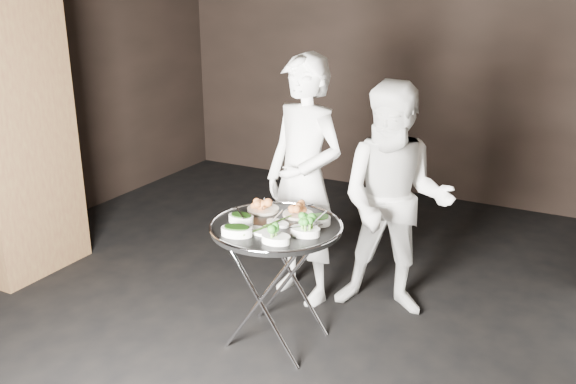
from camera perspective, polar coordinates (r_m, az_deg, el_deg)
The scene contains 16 objects.
floor at distance 3.72m, azimuth -0.83°, elevation -16.77°, with size 6.00×7.00×0.05m, color black.
wall_back at distance 6.37m, azimuth 14.97°, elevation 12.52°, with size 6.00×0.05×3.00m, color black.
tray_stand at distance 3.76m, azimuth -1.09°, elevation -8.15°, with size 0.52×0.44×0.77m.
serving_tray at distance 3.61m, azimuth -1.12°, elevation -3.25°, with size 0.79×0.79×0.04m.
potato_plate_a at distance 3.82m, azimuth -2.35°, elevation -1.31°, with size 0.21×0.21×0.07m.
potato_plate_b at distance 3.74m, azimuth 0.93°, elevation -1.80°, with size 0.19×0.19×0.07m.
greens_bowl at distance 3.61m, azimuth 3.05°, elevation -2.54°, with size 0.12×0.12×0.07m.
asparagus_plate_a at distance 3.61m, azimuth -0.96°, elevation -2.85°, with size 0.18×0.13×0.03m.
asparagus_plate_b at distance 3.50m, azimuth -2.60°, elevation -3.59°, with size 0.19×0.14×0.04m.
spinach_bowl_a at distance 3.65m, azimuth -4.41°, elevation -2.39°, with size 0.16×0.11×0.07m.
spinach_bowl_b at distance 3.46m, azimuth -4.82°, elevation -3.54°, with size 0.21×0.16×0.07m.
broccoli_bowl_a at distance 3.46m, azimuth 1.63°, elevation -3.54°, with size 0.19×0.16×0.07m.
broccoli_bowl_b at distance 3.36m, azimuth -1.14°, elevation -4.26°, with size 0.18×0.14×0.07m.
serving_utensils at distance 3.64m, azimuth -0.37°, elevation -2.01°, with size 0.59×0.42×0.01m.
waiter_left at distance 4.16m, azimuth 1.51°, elevation 1.02°, with size 0.63×0.41×1.73m, color white.
waiter_right at distance 4.05m, azimuth 9.95°, elevation -0.89°, with size 0.77×0.60×1.58m, color white.
Camera 1 is at (1.46, -2.64, 2.14)m, focal length 38.00 mm.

